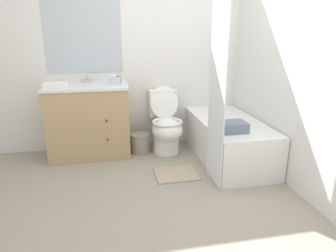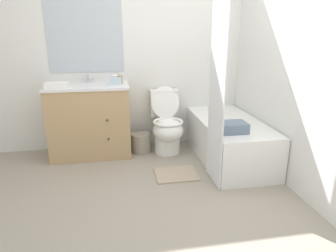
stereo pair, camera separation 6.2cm
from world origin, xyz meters
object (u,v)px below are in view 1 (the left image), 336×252
Objects in this scene: sink_faucet at (87,80)px; bath_towel_folded at (232,127)px; wastebasket at (140,143)px; soap_dispenser at (119,79)px; hand_towel_folded at (56,86)px; bath_mat at (176,174)px; toilet at (166,126)px; bathtub at (228,139)px; tissue_box at (114,81)px; vanity_cabinet at (89,120)px.

sink_faucet is 0.48× the size of bath_towel_folded.
wastebasket is 0.85m from soap_dispenser.
hand_towel_folded is (-0.93, -0.12, 0.80)m from wastebasket.
bath_mat is at bearing -66.84° from wastebasket.
bath_towel_folded is at bearing -43.17° from wastebasket.
wastebasket is at bearing 172.31° from toilet.
bath_mat is (0.54, -0.78, -0.94)m from soap_dispenser.
bath_towel_folded is at bearing -9.67° from bath_mat.
toilet is 0.58× the size of bathtub.
toilet is 5.78× the size of tissue_box.
bath_towel_folded is 0.79m from bath_mat.
tissue_box is at bearing 12.25° from hand_towel_folded.
bathtub is (1.64, -0.45, -0.20)m from vanity_cabinet.
wastebasket is (-1.02, 0.43, -0.13)m from bathtub.
soap_dispenser reaches higher than tissue_box.
toilet reaches higher than bath_towel_folded.
sink_faucet reaches higher than tissue_box.
tissue_box is (-0.62, 0.07, 0.59)m from toilet.
wastebasket is at bearing 113.16° from bath_mat.
tissue_box is 0.32× the size of bath_mat.
bath_towel_folded is (1.50, -0.86, 0.09)m from vanity_cabinet.
tissue_box reaches higher than bath_towel_folded.
bath_towel_folded is (-0.14, -0.40, 0.30)m from bathtub.
soap_dispenser is 0.52× the size of hand_towel_folded.
soap_dispenser reaches higher than toilet.
tissue_box is at bearing -156.13° from soap_dispenser.
wastebasket is 0.98× the size of hand_towel_folded.
tissue_box is at bearing 161.14° from bathtub.
tissue_box is 1.09× the size of soap_dispenser.
soap_dispenser is at bearing 141.79° from bath_towel_folded.
hand_towel_folded is at bearing -166.75° from soap_dispenser.
toilet is 1.39m from hand_towel_folded.
hand_towel_folded is at bearing -172.66° from wastebasket.
vanity_cabinet is at bearing 150.25° from bath_towel_folded.
sink_faucet is 1.87m from bath_towel_folded.
vanity_cabinet is 0.96m from toilet.
wastebasket is 1.23m from hand_towel_folded.
sink_faucet is 0.57× the size of wastebasket.
bath_towel_folded is (1.11, -0.88, -0.40)m from soap_dispenser.
vanity_cabinet is at bearing 175.61° from toilet.
bath_towel_folded is (1.82, -0.71, -0.37)m from hand_towel_folded.
vanity_cabinet is at bearing 25.02° from hand_towel_folded.
soap_dispenser is (-1.25, 0.47, 0.69)m from bathtub.
sink_faucet is at bearing 160.78° from wastebasket.
tissue_box reaches higher than vanity_cabinet.
bath_mat is (1.25, -0.61, -0.91)m from hand_towel_folded.
bath_mat is (0.93, -0.76, -0.44)m from vanity_cabinet.
wastebasket is 1.74× the size of tissue_box.
bathtub is 0.81m from bath_mat.
soap_dispenser is at bearing 124.82° from bath_mat.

